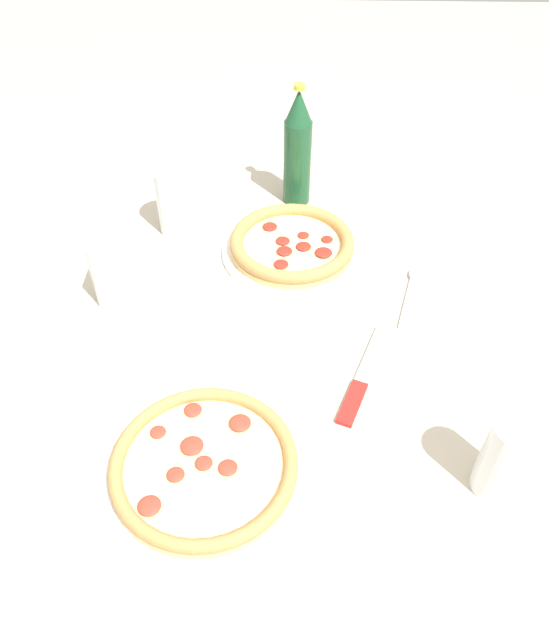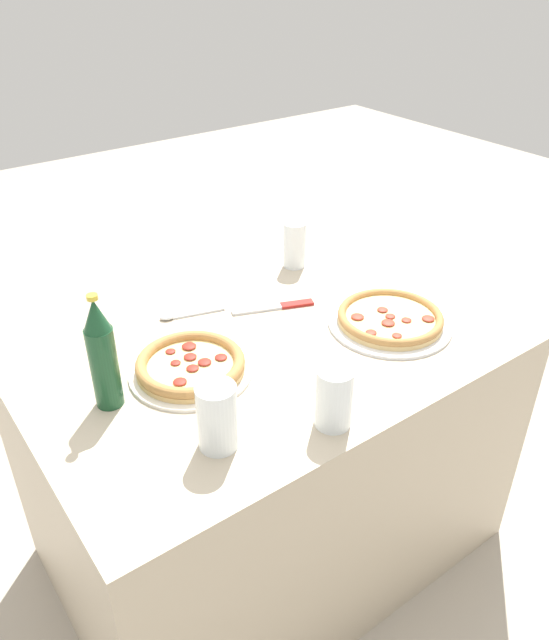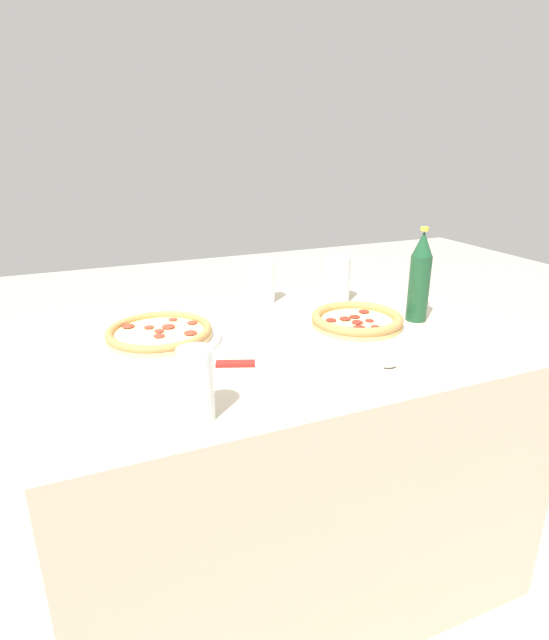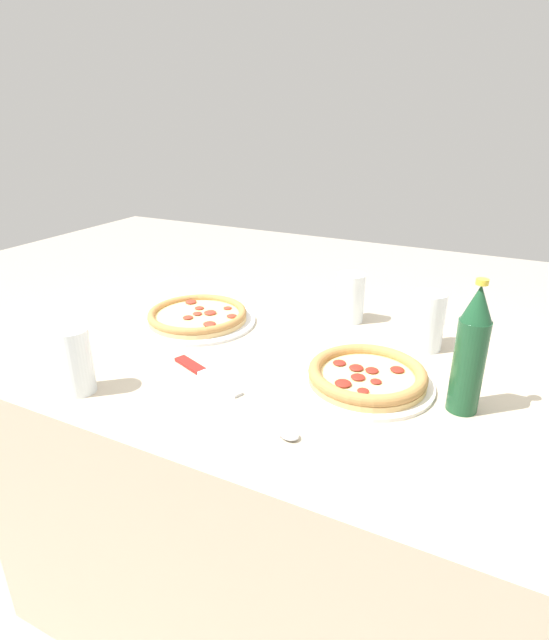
{
  "view_description": "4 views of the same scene",
  "coord_description": "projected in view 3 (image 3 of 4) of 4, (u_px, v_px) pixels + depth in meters",
  "views": [
    {
      "loc": [
        0.76,
        -0.0,
        1.47
      ],
      "look_at": [
        0.02,
        -0.02,
        0.75
      ],
      "focal_mm": 35.0,
      "sensor_mm": 36.0,
      "label": 1
    },
    {
      "loc": [
        -0.72,
        -1.0,
        1.54
      ],
      "look_at": [
        0.0,
        -0.02,
        0.78
      ],
      "focal_mm": 35.0,
      "sensor_mm": 36.0,
      "label": 2
    },
    {
      "loc": [
        0.48,
        1.06,
        1.18
      ],
      "look_at": [
        0.0,
        -0.05,
        0.74
      ],
      "focal_mm": 28.0,
      "sensor_mm": 36.0,
      "label": 3
    },
    {
      "loc": [
        -0.44,
        0.89,
        1.23
      ],
      "look_at": [
        0.04,
        -0.08,
        0.77
      ],
      "focal_mm": 28.0,
      "sensor_mm": 36.0,
      "label": 4
    }
  ],
  "objects": [
    {
      "name": "ground_plane",
      "position": [
        282.0,
        558.0,
        1.5
      ],
      "size": [
        8.0,
        8.0,
        0.0
      ],
      "primitive_type": "plane",
      "color": "#A89E8E"
    },
    {
      "name": "pizza_veggie",
      "position": [
        160.0,
        334.0,
        1.24
      ],
      "size": [
        0.31,
        0.31,
        0.04
      ],
      "color": "silver",
      "rests_on": "table"
    },
    {
      "name": "table",
      "position": [
        283.0,
        458.0,
        1.38
      ],
      "size": [
        1.15,
        0.76,
        0.71
      ],
      "color": "#B7A88E",
      "rests_on": "ground_plane"
    },
    {
      "name": "glass_lemonade",
      "position": [
        263.0,
        283.0,
        1.53
      ],
      "size": [
        0.07,
        0.07,
        0.13
      ],
      "color": "white",
      "rests_on": "table"
    },
    {
      "name": "spoon",
      "position": [
        369.0,
        366.0,
        1.09
      ],
      "size": [
        0.17,
        0.07,
        0.01
      ],
      "color": "silver",
      "rests_on": "table"
    },
    {
      "name": "glass_water",
      "position": [
        337.0,
        282.0,
        1.53
      ],
      "size": [
        0.08,
        0.08,
        0.14
      ],
      "color": "white",
      "rests_on": "table"
    },
    {
      "name": "pizza_margherita",
      "position": [
        357.0,
        321.0,
        1.32
      ],
      "size": [
        0.27,
        0.27,
        0.04
      ],
      "color": "silver",
      "rests_on": "table"
    },
    {
      "name": "beer_bottle",
      "position": [
        420.0,
        277.0,
        1.35
      ],
      "size": [
        0.06,
        0.06,
        0.26
      ],
      "color": "#194728",
      "rests_on": "table"
    },
    {
      "name": "glass_iced_tea",
      "position": [
        196.0,
        388.0,
        0.88
      ],
      "size": [
        0.06,
        0.06,
        0.13
      ],
      "color": "white",
      "rests_on": "table"
    },
    {
      "name": "knife",
      "position": [
        260.0,
        364.0,
        1.11
      ],
      "size": [
        0.21,
        0.1,
        0.01
      ],
      "color": "maroon",
      "rests_on": "table"
    }
  ]
}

